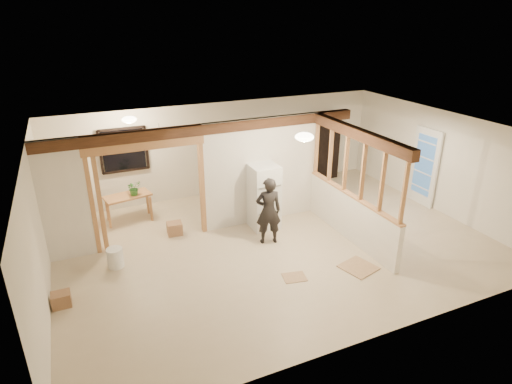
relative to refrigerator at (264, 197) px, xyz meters
name	(u,v)px	position (x,y,z in m)	size (l,w,h in m)	color
floor	(276,243)	(-0.09, -0.84, -0.76)	(9.00, 6.50, 0.01)	#C1AD90
ceiling	(278,131)	(-0.09, -0.84, 1.74)	(9.00, 6.50, 0.01)	white
wall_back	(223,148)	(-0.09, 2.41, 0.49)	(9.00, 0.01, 2.50)	silver
wall_front	(379,270)	(-0.09, -4.09, 0.49)	(9.00, 0.01, 2.50)	silver
wall_left	(37,232)	(-4.59, -0.84, 0.49)	(0.01, 6.50, 2.50)	silver
wall_right	(440,162)	(4.41, -0.84, 0.49)	(0.01, 6.50, 2.50)	silver
partition_left_stub	(64,201)	(-4.14, 0.36, 0.49)	(0.90, 0.12, 2.50)	silver
partition_center	(262,171)	(0.11, 0.36, 0.49)	(2.80, 0.12, 2.50)	silver
doorway_frame	(150,195)	(-2.49, 0.36, 0.34)	(2.46, 0.14, 2.20)	#B47D4C
header_beam_back	(210,128)	(-1.09, 0.36, 1.62)	(7.00, 0.18, 0.22)	#4C2C1A
header_beam_right	(357,134)	(1.51, -1.24, 1.62)	(0.18, 3.30, 0.22)	#4C2C1A
pony_wall	(350,217)	(1.51, -1.24, -0.26)	(0.12, 3.20, 1.00)	silver
stud_partition	(354,167)	(1.51, -1.24, 0.90)	(0.14, 3.20, 1.32)	#B47D4C
window_back	(124,150)	(-2.69, 2.33, 0.79)	(1.12, 0.10, 1.10)	black
french_door	(424,167)	(4.33, -0.44, 0.24)	(0.12, 0.86, 2.00)	white
ceiling_dome_main	(304,137)	(0.21, -1.34, 1.72)	(0.36, 0.36, 0.16)	#FFEABF
ceiling_dome_util	(129,120)	(-2.59, 1.46, 1.72)	(0.32, 0.32, 0.14)	#FFEABF
hanging_bulb	(160,138)	(-2.09, 0.76, 1.42)	(0.07, 0.07, 0.07)	#FFD88C
refrigerator	(264,197)	(0.00, 0.00, 0.00)	(0.62, 0.61, 1.51)	white
woman	(268,211)	(-0.23, -0.71, -0.01)	(0.55, 0.36, 1.50)	#292424
work_table	(129,208)	(-2.82, 1.59, -0.42)	(1.05, 0.53, 0.66)	#B47D4C
potted_plant	(134,188)	(-2.66, 1.54, 0.09)	(0.32, 0.28, 0.36)	#3C722E
shop_vac	(82,216)	(-3.88, 1.71, -0.47)	(0.43, 0.43, 0.56)	maroon
bookshelf	(323,148)	(2.95, 2.18, 0.19)	(0.95, 0.32, 1.89)	black
bucket	(115,258)	(-3.40, -0.38, -0.56)	(0.32, 0.32, 0.40)	white
box_util_a	(175,228)	(-2.00, 0.47, -0.61)	(0.33, 0.28, 0.28)	#916646
box_util_b	(82,241)	(-3.96, 0.71, -0.61)	(0.32, 0.32, 0.30)	#916646
box_front	(61,300)	(-4.41, -1.28, -0.63)	(0.31, 0.25, 0.25)	#916646
floor_panel_near	(358,267)	(0.96, -2.37, -0.75)	(0.61, 0.61, 0.02)	tan
floor_panel_far	(294,277)	(-0.36, -2.16, -0.75)	(0.43, 0.34, 0.01)	tan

